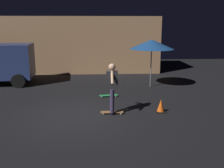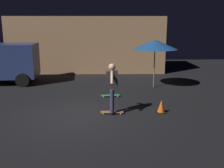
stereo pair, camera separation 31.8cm
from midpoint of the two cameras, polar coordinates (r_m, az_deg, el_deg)
The scene contains 7 objects.
ground_plane at distance 8.80m, azimuth -6.42°, elevation -6.93°, with size 28.00×28.00×0.00m, color black.
low_building at distance 17.45m, azimuth -4.89°, elevation 8.88°, with size 9.72×3.55×3.47m.
patio_umbrella at distance 12.48m, azimuth 10.24°, elevation 8.62°, with size 2.10×2.10×2.30m.
skateboard_ridden at distance 8.89m, azimuth 1.03°, elevation -6.27°, with size 0.78×0.24×0.07m.
skateboard_spare at distance 10.93m, azimuth 0.48°, elevation -2.55°, with size 0.80×0.30×0.07m.
skater at distance 8.61m, azimuth 1.06°, elevation -0.09°, with size 0.38×0.98×1.67m.
traffic_cone at distance 9.14m, azimuth 11.83°, elevation -4.96°, with size 0.34×0.34×0.46m.
Camera 2 is at (1.00, -8.23, 3.00)m, focal length 41.31 mm.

